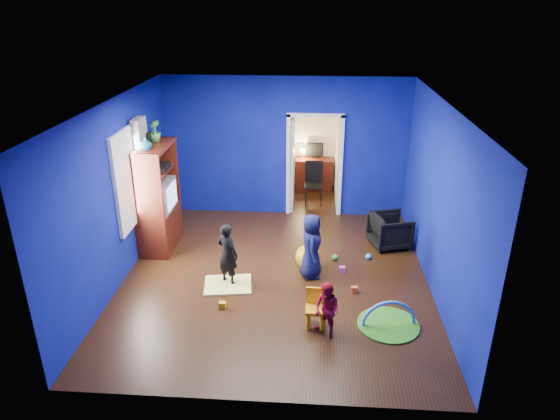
# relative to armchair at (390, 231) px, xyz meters

# --- Properties ---
(floor) EXTENTS (5.00, 5.50, 0.01)m
(floor) POSITION_rel_armchair_xyz_m (-2.04, -1.33, -0.31)
(floor) COLOR black
(floor) RESTS_ON ground
(ceiling) EXTENTS (5.00, 5.50, 0.01)m
(ceiling) POSITION_rel_armchair_xyz_m (-2.04, -1.33, 2.59)
(ceiling) COLOR white
(ceiling) RESTS_ON wall_back
(wall_back) EXTENTS (5.00, 0.02, 2.90)m
(wall_back) POSITION_rel_armchair_xyz_m (-2.04, 1.42, 1.14)
(wall_back) COLOR navy
(wall_back) RESTS_ON floor
(wall_front) EXTENTS (5.00, 0.02, 2.90)m
(wall_front) POSITION_rel_armchair_xyz_m (-2.04, -4.08, 1.14)
(wall_front) COLOR navy
(wall_front) RESTS_ON floor
(wall_left) EXTENTS (0.02, 5.50, 2.90)m
(wall_left) POSITION_rel_armchair_xyz_m (-4.54, -1.33, 1.14)
(wall_left) COLOR navy
(wall_left) RESTS_ON floor
(wall_right) EXTENTS (0.02, 5.50, 2.90)m
(wall_right) POSITION_rel_armchair_xyz_m (0.46, -1.33, 1.14)
(wall_right) COLOR navy
(wall_right) RESTS_ON floor
(alcove) EXTENTS (1.00, 1.75, 2.50)m
(alcove) POSITION_rel_armchair_xyz_m (-1.44, 2.29, 0.94)
(alcove) COLOR silver
(alcove) RESTS_ON floor
(armchair) EXTENTS (0.84, 0.83, 0.62)m
(armchair) POSITION_rel_armchair_xyz_m (0.00, 0.00, 0.00)
(armchair) COLOR black
(armchair) RESTS_ON floor
(child_black) EXTENTS (0.46, 0.41, 1.05)m
(child_black) POSITION_rel_armchair_xyz_m (-2.79, -1.52, 0.22)
(child_black) COLOR black
(child_black) RESTS_ON floor
(child_navy) EXTENTS (0.38, 0.56, 1.11)m
(child_navy) POSITION_rel_armchair_xyz_m (-1.45, -1.21, 0.25)
(child_navy) COLOR #10133B
(child_navy) RESTS_ON floor
(toddler_red) EXTENTS (0.50, 0.49, 0.81)m
(toddler_red) POSITION_rel_armchair_xyz_m (-1.22, -2.78, 0.09)
(toddler_red) COLOR red
(toddler_red) RESTS_ON floor
(vase) EXTENTS (0.25, 0.25, 0.21)m
(vase) POSITION_rel_armchair_xyz_m (-4.26, -0.61, 1.76)
(vase) COLOR #0D5269
(vase) RESTS_ON tv_armoire
(potted_plant) EXTENTS (0.27, 0.27, 0.37)m
(potted_plant) POSITION_rel_armchair_xyz_m (-4.26, -0.09, 1.84)
(potted_plant) COLOR #32812F
(potted_plant) RESTS_ON tv_armoire
(tv_armoire) EXTENTS (0.58, 1.14, 1.96)m
(tv_armoire) POSITION_rel_armchair_xyz_m (-4.26, -0.31, 0.67)
(tv_armoire) COLOR #42110B
(tv_armoire) RESTS_ON floor
(crt_tv) EXTENTS (0.46, 0.70, 0.54)m
(crt_tv) POSITION_rel_armchair_xyz_m (-4.22, -0.31, 0.71)
(crt_tv) COLOR silver
(crt_tv) RESTS_ON tv_armoire
(yellow_blanket) EXTENTS (0.83, 0.70, 0.03)m
(yellow_blanket) POSITION_rel_armchair_xyz_m (-2.79, -1.62, -0.30)
(yellow_blanket) COLOR #F2E07A
(yellow_blanket) RESTS_ON floor
(hopper_ball) EXTENTS (0.44, 0.44, 0.44)m
(hopper_ball) POSITION_rel_armchair_xyz_m (-1.50, -0.96, -0.09)
(hopper_ball) COLOR yellow
(hopper_ball) RESTS_ON floor
(kid_chair) EXTENTS (0.28, 0.28, 0.50)m
(kid_chair) POSITION_rel_armchair_xyz_m (-1.37, -2.58, -0.06)
(kid_chair) COLOR yellow
(kid_chair) RESTS_ON floor
(play_mat) EXTENTS (0.88, 0.88, 0.02)m
(play_mat) POSITION_rel_armchair_xyz_m (-0.33, -2.51, -0.30)
(play_mat) COLOR green
(play_mat) RESTS_ON floor
(toy_arch) EXTENTS (0.79, 0.16, 0.79)m
(toy_arch) POSITION_rel_armchair_xyz_m (-0.33, -2.51, -0.29)
(toy_arch) COLOR #3F8CD8
(toy_arch) RESTS_ON floor
(window_left) EXTENTS (0.03, 0.95, 1.55)m
(window_left) POSITION_rel_armchair_xyz_m (-4.52, -0.98, 1.24)
(window_left) COLOR white
(window_left) RESTS_ON wall_left
(curtain) EXTENTS (0.14, 0.42, 2.40)m
(curtain) POSITION_rel_armchair_xyz_m (-4.41, -0.43, 0.94)
(curtain) COLOR slate
(curtain) RESTS_ON floor
(doorway) EXTENTS (1.16, 0.10, 2.10)m
(doorway) POSITION_rel_armchair_xyz_m (-1.44, 1.42, 0.74)
(doorway) COLOR white
(doorway) RESTS_ON floor
(study_desk) EXTENTS (0.88, 0.44, 0.75)m
(study_desk) POSITION_rel_armchair_xyz_m (-1.44, 2.93, 0.06)
(study_desk) COLOR #3D140A
(study_desk) RESTS_ON floor
(desk_monitor) EXTENTS (0.40, 0.05, 0.32)m
(desk_monitor) POSITION_rel_armchair_xyz_m (-1.44, 3.05, 0.64)
(desk_monitor) COLOR black
(desk_monitor) RESTS_ON study_desk
(desk_lamp) EXTENTS (0.14, 0.14, 0.14)m
(desk_lamp) POSITION_rel_armchair_xyz_m (-1.72, 2.99, 0.62)
(desk_lamp) COLOR #FFD88C
(desk_lamp) RESTS_ON study_desk
(folding_chair) EXTENTS (0.40, 0.40, 0.92)m
(folding_chair) POSITION_rel_armchair_xyz_m (-1.44, 1.97, 0.15)
(folding_chair) COLOR black
(folding_chair) RESTS_ON floor
(book_shelf) EXTENTS (0.88, 0.24, 0.04)m
(book_shelf) POSITION_rel_armchair_xyz_m (-1.44, 3.04, 1.71)
(book_shelf) COLOR white
(book_shelf) RESTS_ON study_desk
(toy_0) EXTENTS (0.10, 0.08, 0.10)m
(toy_0) POSITION_rel_armchair_xyz_m (-0.76, -1.67, -0.26)
(toy_0) COLOR #D24A23
(toy_0) RESTS_ON floor
(toy_1) EXTENTS (0.11, 0.11, 0.11)m
(toy_1) POSITION_rel_armchair_xyz_m (-0.43, -0.56, -0.26)
(toy_1) COLOR #28A2E6
(toy_1) RESTS_ON floor
(toy_2) EXTENTS (0.10, 0.08, 0.10)m
(toy_2) POSITION_rel_armchair_xyz_m (-2.77, -2.24, -0.26)
(toy_2) COLOR #E0B40B
(toy_2) RESTS_ON floor
(toy_3) EXTENTS (0.11, 0.11, 0.11)m
(toy_3) POSITION_rel_armchair_xyz_m (-1.03, -0.64, -0.26)
(toy_3) COLOR green
(toy_3) RESTS_ON floor
(toy_4) EXTENTS (0.10, 0.08, 0.10)m
(toy_4) POSITION_rel_armchair_xyz_m (-0.92, -1.05, -0.26)
(toy_4) COLOR #C94BBA
(toy_4) RESTS_ON floor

